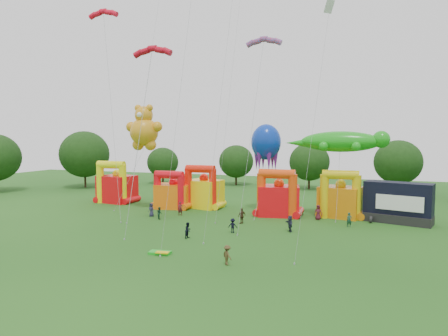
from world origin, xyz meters
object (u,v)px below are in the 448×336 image
(gecko_kite, at_px, (340,146))
(octopus_kite, at_px, (265,149))
(stage_trailer, at_px, (398,203))
(bouncy_castle_0, at_px, (116,187))
(bouncy_castle_2, at_px, (203,191))
(teddy_bear_kite, at_px, (137,153))
(spectator_4, at_px, (242,216))
(spectator_0, at_px, (151,210))

(gecko_kite, distance_m, octopus_kite, 10.44)
(stage_trailer, height_order, octopus_kite, octopus_kite)
(bouncy_castle_0, distance_m, stage_trailer, 42.73)
(bouncy_castle_0, bearing_deg, gecko_kite, -2.13)
(bouncy_castle_0, distance_m, octopus_kite, 25.93)
(bouncy_castle_2, xyz_separation_m, teddy_bear_kite, (-8.32, -5.14, 5.92))
(octopus_kite, relative_size, spectator_4, 6.47)
(teddy_bear_kite, relative_size, spectator_4, 7.92)
(gecko_kite, relative_size, spectator_0, 7.38)
(bouncy_castle_2, bearing_deg, teddy_bear_kite, -148.31)
(teddy_bear_kite, bearing_deg, octopus_kite, 16.46)
(bouncy_castle_2, bearing_deg, gecko_kite, -3.32)
(octopus_kite, bearing_deg, bouncy_castle_0, 179.97)
(spectator_0, bearing_deg, bouncy_castle_0, 155.41)
(gecko_kite, height_order, spectator_0, gecko_kite)
(stage_trailer, relative_size, teddy_bear_kite, 0.55)
(gecko_kite, bearing_deg, stage_trailer, -7.09)
(bouncy_castle_2, xyz_separation_m, octopus_kite, (9.57, 0.15, 6.54))
(bouncy_castle_2, relative_size, octopus_kite, 0.52)
(bouncy_castle_0, xyz_separation_m, spectator_4, (24.23, -9.13, -1.64))
(octopus_kite, bearing_deg, teddy_bear_kite, -163.54)
(stage_trailer, bearing_deg, bouncy_castle_2, 175.67)
(bouncy_castle_0, xyz_separation_m, octopus_kite, (25.12, -0.01, 6.43))
(bouncy_castle_0, xyz_separation_m, teddy_bear_kite, (7.22, -5.30, 5.81))
(bouncy_castle_2, height_order, stage_trailer, bouncy_castle_2)
(teddy_bear_kite, xyz_separation_m, octopus_kite, (17.89, 5.29, 0.62))
(bouncy_castle_0, height_order, spectator_4, bouncy_castle_0)
(octopus_kite, bearing_deg, bouncy_castle_2, -179.10)
(stage_trailer, xyz_separation_m, spectator_4, (-18.45, -6.92, -1.49))
(bouncy_castle_0, xyz_separation_m, gecko_kite, (35.46, -1.32, 6.95))
(bouncy_castle_0, distance_m, teddy_bear_kite, 10.68)
(spectator_4, bearing_deg, teddy_bear_kite, -68.13)
(spectator_0, xyz_separation_m, spectator_4, (12.91, -0.43, 0.07))
(bouncy_castle_0, bearing_deg, octopus_kite, -0.03)
(stage_trailer, bearing_deg, teddy_bear_kite, -175.03)
(bouncy_castle_0, bearing_deg, teddy_bear_kite, -36.27)
(bouncy_castle_0, bearing_deg, bouncy_castle_2, -0.60)
(stage_trailer, bearing_deg, octopus_kite, 172.84)
(octopus_kite, distance_m, spectator_0, 18.23)
(spectator_4, bearing_deg, bouncy_castle_0, -76.08)
(teddy_bear_kite, height_order, spectator_4, teddy_bear_kite)
(gecko_kite, bearing_deg, bouncy_castle_0, 177.87)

